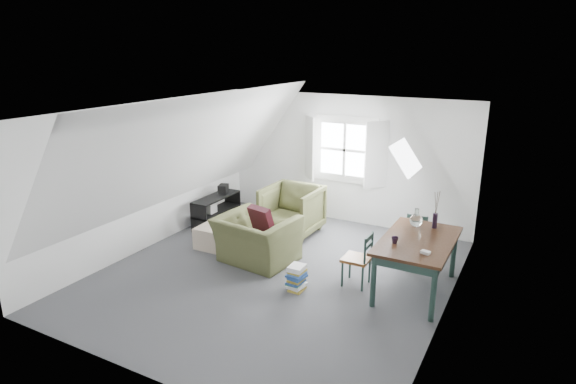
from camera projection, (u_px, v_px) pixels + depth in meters
The scene contains 24 objects.
floor at pixel (276, 274), 7.41m from camera, with size 5.50×5.50×0.00m, color #48494D.
ceiling at pixel (275, 111), 6.69m from camera, with size 5.50×5.50×0.00m, color white.
wall_back at pixel (345, 160), 9.37m from camera, with size 5.00×5.00×0.00m, color white.
wall_front at pixel (137, 270), 4.73m from camera, with size 5.00×5.00×0.00m, color white.
wall_left at pixel (148, 176), 8.19m from camera, with size 5.50×5.50×0.00m, color white.
wall_right at pixel (451, 225), 5.92m from camera, with size 5.50×5.50×0.00m, color white.
slope_left at pixel (190, 151), 7.60m from camera, with size 5.50×5.50×0.00m, color white.
slope_right at pixel (379, 175), 6.20m from camera, with size 5.50×5.50×0.00m, color white.
dormer_window at pixel (344, 150), 9.25m from camera, with size 1.71×0.35×1.30m.
skylight at pixel (406, 158), 7.30m from camera, with size 0.55×0.75×0.04m, color white.
armchair_near at pixel (257, 261), 7.86m from camera, with size 1.18×1.03×0.77m, color #494D28.
armchair_far at pixel (292, 233), 9.06m from camera, with size 0.97×1.00×0.91m, color #494D28.
throw_pillow at pixel (261, 219), 7.79m from camera, with size 0.42×0.12×0.42m, color #3C101A.
ottoman at pixel (215, 237), 8.37m from camera, with size 0.56×0.56×0.38m, color #B8A48D.
dining_table at pixel (418, 246), 6.72m from camera, with size 0.95×1.58×0.79m.
demijohn at pixel (416, 220), 7.10m from camera, with size 0.20×0.20×0.28m.
vase_twigs at pixel (435, 220), 7.07m from camera, with size 0.07×0.08×0.56m.
cup at pixel (395, 243), 6.55m from camera, with size 0.10×0.10×0.09m, color black.
paper_box at pixel (425, 252), 6.21m from camera, with size 0.12×0.08×0.04m, color white.
dining_chair_far at pixel (418, 235), 7.83m from camera, with size 0.38×0.38×0.80m.
dining_chair_near at pixel (359, 258), 6.96m from camera, with size 0.38×0.38×0.81m.
media_shelf at pixel (215, 212), 9.38m from camera, with size 0.38×1.13×0.58m.
electronics_box at pixel (223, 189), 9.51m from camera, with size 0.17×0.23×0.19m, color black.
magazine_stack at pixel (297, 278), 6.89m from camera, with size 0.27×0.33×0.37m.
Camera 1 is at (3.35, -5.84, 3.35)m, focal length 30.00 mm.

